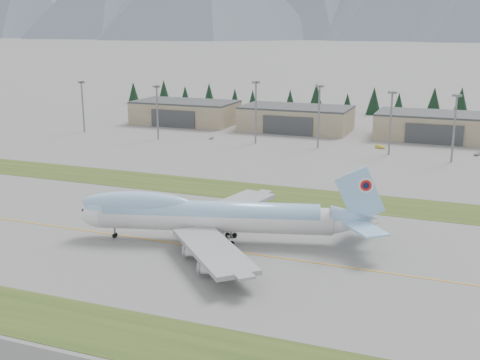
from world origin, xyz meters
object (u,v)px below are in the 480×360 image
at_px(hangar_center, 296,118).
at_px(hangar_right, 436,126).
at_px(hangar_left, 185,112).
at_px(service_vehicle_b, 380,148).
at_px(service_vehicle_a, 212,139).
at_px(service_vehicle_c, 477,155).
at_px(boeing_747_freighter, 212,216).

bearing_deg(hangar_center, hangar_right, 0.00).
distance_m(hangar_left, hangar_center, 55.00).
height_order(hangar_left, service_vehicle_b, hangar_left).
distance_m(service_vehicle_a, service_vehicle_b, 68.49).
relative_size(hangar_left, hangar_center, 1.00).
bearing_deg(service_vehicle_c, service_vehicle_b, -166.95).
relative_size(hangar_left, service_vehicle_b, 11.87).
xyz_separation_m(service_vehicle_a, service_vehicle_b, (68.31, 5.02, 0.00)).
distance_m(hangar_left, hangar_right, 115.00).
xyz_separation_m(boeing_747_freighter, service_vehicle_a, (-49.63, 112.31, -5.76)).
distance_m(hangar_right, service_vehicle_a, 93.09).
distance_m(boeing_747_freighter, hangar_right, 150.31).
distance_m(hangar_center, service_vehicle_c, 81.75).
bearing_deg(hangar_right, hangar_center, 180.00).
bearing_deg(service_vehicle_b, service_vehicle_a, 116.74).
height_order(hangar_right, service_vehicle_a, hangar_right).
relative_size(hangar_right, service_vehicle_b, 11.87).
height_order(hangar_center, service_vehicle_c, hangar_center).
distance_m(hangar_right, service_vehicle_c, 33.54).
bearing_deg(boeing_747_freighter, service_vehicle_b, 65.76).
bearing_deg(service_vehicle_b, hangar_right, -10.51).
xyz_separation_m(hangar_center, service_vehicle_a, (-26.74, -33.35, -5.39)).
height_order(hangar_center, hangar_right, same).
relative_size(boeing_747_freighter, service_vehicle_a, 21.56).
distance_m(hangar_center, service_vehicle_a, 43.08).
bearing_deg(service_vehicle_a, boeing_747_freighter, -76.90).
bearing_deg(service_vehicle_b, boeing_747_freighter, -166.51).
xyz_separation_m(hangar_right, service_vehicle_a, (-86.74, -33.35, -5.39)).
height_order(service_vehicle_b, service_vehicle_c, service_vehicle_b).
bearing_deg(service_vehicle_c, boeing_747_freighter, -100.73).
bearing_deg(service_vehicle_b, service_vehicle_c, -68.25).
distance_m(hangar_right, service_vehicle_b, 34.22).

